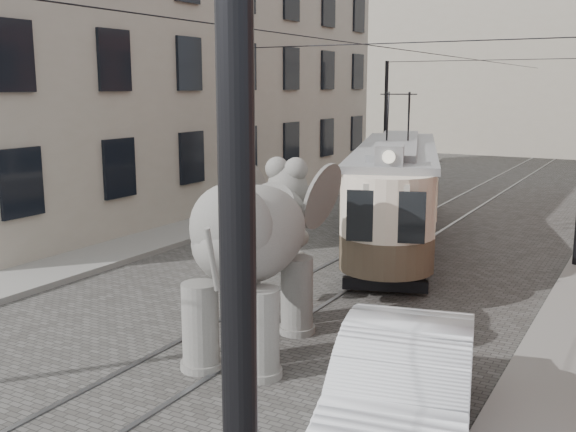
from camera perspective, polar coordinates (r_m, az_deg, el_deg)
The scene contains 9 objects.
ground at distance 15.18m, azimuth 0.39°, elevation -7.28°, with size 120.00×120.00×0.00m, color #474542.
tram_rails at distance 15.18m, azimuth 0.39°, elevation -7.24°, with size 1.54×80.00×0.02m, color slate, non-canonical shape.
sidewalk_left at distance 19.04m, azimuth -17.05°, elevation -3.76°, with size 2.00×60.00×0.15m, color slate.
stucco_building at distance 28.89m, azimuth -9.37°, elevation 11.30°, with size 7.00×24.00×10.00m, color gray.
distant_block at distance 53.14m, azimuth 22.25°, elevation 12.58°, with size 28.00×10.00×14.00m, color gray.
catenary at distance 19.11m, azimuth 7.16°, elevation 5.61°, with size 11.00×30.20×6.00m, color black, non-canonical shape.
tram at distance 20.91m, azimuth 9.17°, elevation 4.02°, with size 2.37×11.49×4.56m, color beige, non-canonical shape.
elephant at distance 12.07m, azimuth -3.11°, elevation -3.78°, with size 3.03×5.49×3.36m, color #5F5C58, non-canonical shape.
parked_car at distance 9.22m, azimuth 9.71°, elevation -14.46°, with size 1.74×4.94×1.63m, color silver.
Camera 1 is at (6.95, -12.63, 4.74)m, focal length 41.96 mm.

